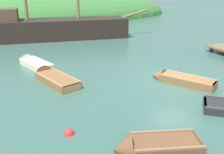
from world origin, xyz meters
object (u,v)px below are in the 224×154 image
object	(u,v)px
sailing_ship	(51,32)
rowboat_far	(33,64)
rowboat_near_dock	(151,147)
buoy_red	(69,134)
rowboat_portside	(179,80)
rowboat_outer_left	(52,78)

from	to	relation	value
sailing_ship	rowboat_far	xyz separation A→B (m)	(-2.92, -8.37, -0.60)
rowboat_near_dock	buoy_red	world-z (taller)	rowboat_near_dock
sailing_ship	rowboat_far	size ratio (longest dim) A/B	4.68
rowboat_portside	rowboat_far	xyz separation A→B (m)	(-6.89, 6.62, -0.02)
rowboat_portside	rowboat_outer_left	size ratio (longest dim) A/B	0.91
rowboat_outer_left	rowboat_portside	bearing A→B (deg)	-133.29
sailing_ship	rowboat_portside	size ratio (longest dim) A/B	4.82
rowboat_far	buoy_red	bearing A→B (deg)	162.14
sailing_ship	rowboat_near_dock	xyz separation A→B (m)	(-0.75, -19.69, -0.60)
sailing_ship	rowboat_near_dock	distance (m)	19.72
rowboat_portside	rowboat_far	world-z (taller)	rowboat_far
sailing_ship	rowboat_near_dock	size ratio (longest dim) A/B	5.61
buoy_red	rowboat_outer_left	bearing A→B (deg)	84.16
rowboat_portside	sailing_ship	bearing A→B (deg)	-14.57
rowboat_far	rowboat_near_dock	world-z (taller)	rowboat_near_dock
rowboat_portside	buoy_red	xyz separation A→B (m)	(-6.92, -2.63, -0.14)
rowboat_near_dock	buoy_red	size ratio (longest dim) A/B	7.62
rowboat_portside	rowboat_near_dock	xyz separation A→B (m)	(-4.72, -4.70, -0.03)
rowboat_far	rowboat_near_dock	bearing A→B (deg)	173.20
sailing_ship	rowboat_outer_left	size ratio (longest dim) A/B	4.37
rowboat_portside	buoy_red	distance (m)	7.40
rowboat_portside	rowboat_near_dock	world-z (taller)	rowboat_near_dock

